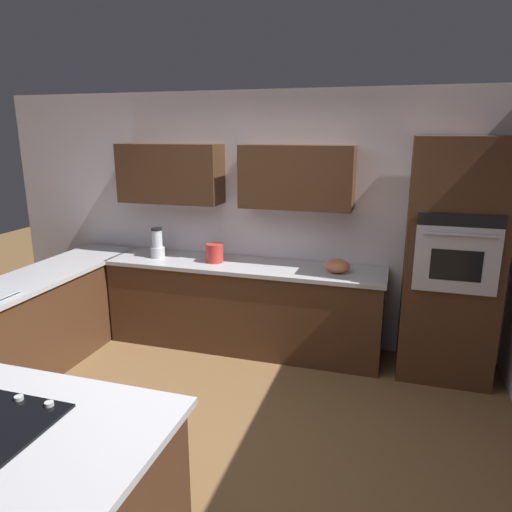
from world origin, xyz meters
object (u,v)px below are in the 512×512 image
(blender, at_px, (157,245))
(kettle, at_px, (215,253))
(wall_oven, at_px, (452,262))
(mixing_bowl, at_px, (337,266))

(blender, distance_m, kettle, 0.65)
(wall_oven, height_order, kettle, wall_oven)
(mixing_bowl, bearing_deg, kettle, 0.00)
(wall_oven, xyz_separation_m, kettle, (2.25, 0.01, -0.09))
(wall_oven, distance_m, kettle, 2.25)
(wall_oven, bearing_deg, blender, 0.24)
(mixing_bowl, height_order, kettle, kettle)
(kettle, bearing_deg, mixing_bowl, 180.00)
(mixing_bowl, bearing_deg, wall_oven, -179.30)
(mixing_bowl, relative_size, kettle, 1.23)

